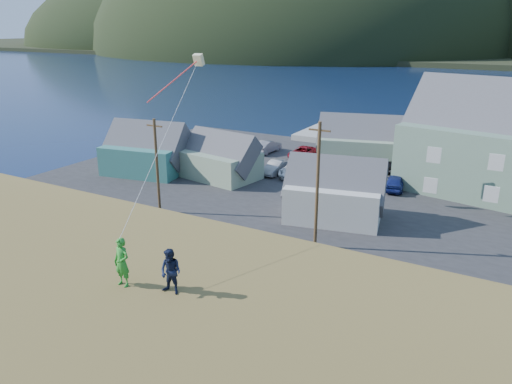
{
  "coord_description": "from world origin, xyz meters",
  "views": [
    {
      "loc": [
        10.76,
        -30.15,
        15.86
      ],
      "look_at": [
        0.54,
        -11.96,
        8.8
      ],
      "focal_mm": 35.0,
      "sensor_mm": 36.0,
      "label": 1
    }
  ],
  "objects_px": {
    "wharf": "(395,138)",
    "kite_flyer_navy": "(171,272)",
    "shed_palegreen_far": "(364,142)",
    "shed_palegreen_near": "(219,158)",
    "shed_white": "(335,191)",
    "kite_flyer_green": "(122,262)",
    "shed_teal": "(146,150)"
  },
  "relations": [
    {
      "from": "shed_teal",
      "to": "kite_flyer_navy",
      "type": "bearing_deg",
      "value": -57.14
    },
    {
      "from": "kite_flyer_green",
      "to": "shed_palegreen_far",
      "type": "bearing_deg",
      "value": 99.77
    },
    {
      "from": "wharf",
      "to": "shed_teal",
      "type": "xyz_separation_m",
      "value": [
        -20.03,
        -29.39,
        2.17
      ]
    },
    {
      "from": "shed_teal",
      "to": "shed_palegreen_near",
      "type": "bearing_deg",
      "value": 4.9
    },
    {
      "from": "wharf",
      "to": "shed_white",
      "type": "relative_size",
      "value": 2.85
    },
    {
      "from": "shed_teal",
      "to": "shed_palegreen_near",
      "type": "relative_size",
      "value": 1.06
    },
    {
      "from": "shed_palegreen_near",
      "to": "shed_white",
      "type": "xyz_separation_m",
      "value": [
        14.97,
        -5.18,
        0.18
      ]
    },
    {
      "from": "wharf",
      "to": "shed_white",
      "type": "distance_m",
      "value": 32.62
    },
    {
      "from": "wharf",
      "to": "kite_flyer_green",
      "type": "bearing_deg",
      "value": -84.99
    },
    {
      "from": "wharf",
      "to": "kite_flyer_navy",
      "type": "xyz_separation_m",
      "value": [
        6.97,
        -58.54,
        7.55
      ]
    },
    {
      "from": "shed_palegreen_near",
      "to": "shed_white",
      "type": "height_order",
      "value": "shed_white"
    },
    {
      "from": "shed_palegreen_far",
      "to": "shed_white",
      "type": "bearing_deg",
      "value": -94.32
    },
    {
      "from": "wharf",
      "to": "shed_palegreen_far",
      "type": "bearing_deg",
      "value": -90.76
    },
    {
      "from": "wharf",
      "to": "kite_flyer_navy",
      "type": "relative_size",
      "value": 16.21
    },
    {
      "from": "wharf",
      "to": "shed_white",
      "type": "height_order",
      "value": "shed_white"
    },
    {
      "from": "shed_palegreen_near",
      "to": "kite_flyer_green",
      "type": "xyz_separation_m",
      "value": [
        17.01,
        -31.72,
        5.75
      ]
    },
    {
      "from": "wharf",
      "to": "kite_flyer_navy",
      "type": "bearing_deg",
      "value": -83.21
    },
    {
      "from": "shed_white",
      "to": "kite_flyer_green",
      "type": "height_order",
      "value": "kite_flyer_green"
    },
    {
      "from": "shed_palegreen_far",
      "to": "kite_flyer_navy",
      "type": "bearing_deg",
      "value": -95.47
    },
    {
      "from": "wharf",
      "to": "shed_palegreen_near",
      "type": "bearing_deg",
      "value": -113.51
    },
    {
      "from": "wharf",
      "to": "kite_flyer_navy",
      "type": "height_order",
      "value": "kite_flyer_navy"
    },
    {
      "from": "shed_teal",
      "to": "shed_white",
      "type": "height_order",
      "value": "shed_teal"
    },
    {
      "from": "shed_white",
      "to": "kite_flyer_navy",
      "type": "height_order",
      "value": "kite_flyer_navy"
    },
    {
      "from": "shed_teal",
      "to": "shed_white",
      "type": "bearing_deg",
      "value": -17.36
    },
    {
      "from": "wharf",
      "to": "shed_palegreen_far",
      "type": "distance_m",
      "value": 14.42
    },
    {
      "from": "kite_flyer_navy",
      "to": "shed_white",
      "type": "bearing_deg",
      "value": 95.19
    },
    {
      "from": "shed_palegreen_far",
      "to": "kite_flyer_green",
      "type": "xyz_separation_m",
      "value": [
        5.36,
        -44.71,
        5.35
      ]
    },
    {
      "from": "wharf",
      "to": "shed_palegreen_near",
      "type": "relative_size",
      "value": 2.82
    },
    {
      "from": "shed_palegreen_near",
      "to": "kite_flyer_green",
      "type": "distance_m",
      "value": 36.45
    },
    {
      "from": "wharf",
      "to": "shed_teal",
      "type": "height_order",
      "value": "shed_teal"
    },
    {
      "from": "wharf",
      "to": "shed_teal",
      "type": "bearing_deg",
      "value": -124.27
    },
    {
      "from": "wharf",
      "to": "shed_palegreen_far",
      "type": "xyz_separation_m",
      "value": [
        -0.19,
        -14.24,
        2.28
      ]
    }
  ]
}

